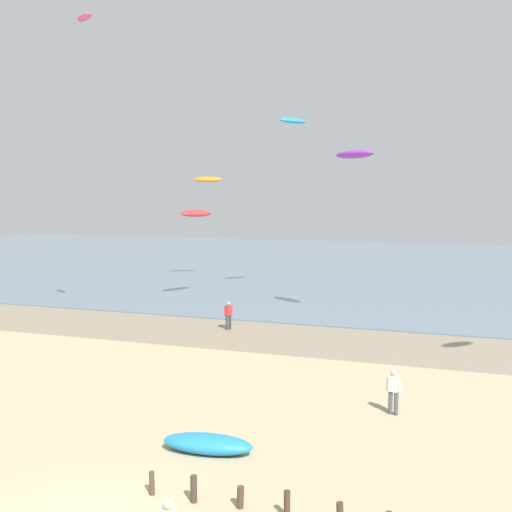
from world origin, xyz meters
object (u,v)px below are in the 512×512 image
person_nearest_camera (394,390)px  kite_aloft_5 (354,154)px  person_right_flank (228,315)px  grounded_kite (208,444)px  kite_aloft_3 (293,121)px  kite_aloft_6 (84,17)px  kite_aloft_4 (208,179)px  kite_aloft_1 (196,213)px

person_nearest_camera → kite_aloft_5: size_ratio=0.54×
person_right_flank → grounded_kite: size_ratio=0.58×
kite_aloft_3 → kite_aloft_6: kite_aloft_6 is taller
kite_aloft_4 → kite_aloft_1: bearing=-93.5°
person_right_flank → kite_aloft_1: size_ratio=0.56×
kite_aloft_1 → kite_aloft_4: kite_aloft_4 is taller
kite_aloft_1 → kite_aloft_6: 16.48m
kite_aloft_1 → kite_aloft_3: (6.49, 4.08, 7.21)m
kite_aloft_4 → kite_aloft_6: size_ratio=1.52×
grounded_kite → kite_aloft_6: (-13.88, 14.34, 18.14)m
person_nearest_camera → kite_aloft_3: 29.82m
person_nearest_camera → kite_aloft_4: kite_aloft_4 is taller
kite_aloft_1 → kite_aloft_6: size_ratio=1.67×
person_right_flank → kite_aloft_1: kite_aloft_1 is taller
person_right_flank → kite_aloft_3: bearing=88.4°
person_right_flank → kite_aloft_4: bearing=116.7°
person_nearest_camera → kite_aloft_1: 27.42m
person_nearest_camera → grounded_kite: 7.50m
person_right_flank → kite_aloft_5: 12.67m
grounded_kite → kite_aloft_1: bearing=-70.3°
person_nearest_camera → kite_aloft_6: size_ratio=0.94×
person_nearest_camera → kite_aloft_6: kite_aloft_6 is taller
person_right_flank → kite_aloft_6: kite_aloft_6 is taller
kite_aloft_5 → kite_aloft_6: kite_aloft_6 is taller
grounded_kite → kite_aloft_5: 23.80m
kite_aloft_5 → kite_aloft_6: bearing=-118.0°
kite_aloft_6 → kite_aloft_1: bearing=-62.2°
person_right_flank → kite_aloft_6: bearing=-161.2°
kite_aloft_1 → kite_aloft_3: bearing=-33.1°
kite_aloft_4 → person_nearest_camera: bearing=-78.0°
kite_aloft_5 → person_nearest_camera: bearing=-38.3°
person_right_flank → kite_aloft_4: 23.01m
kite_aloft_1 → kite_aloft_5: bearing=-84.4°
person_nearest_camera → grounded_kite: bearing=-133.7°
kite_aloft_1 → kite_aloft_5: 14.19m
kite_aloft_4 → kite_aloft_3: bearing=-53.7°
kite_aloft_4 → kite_aloft_6: 23.47m
kite_aloft_3 → kite_aloft_6: 18.19m
person_nearest_camera → kite_aloft_4: size_ratio=0.62×
kite_aloft_3 → kite_aloft_5: bearing=74.9°
person_nearest_camera → grounded_kite: (-5.16, -5.41, -0.62)m
grounded_kite → kite_aloft_3: kite_aloft_3 is taller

